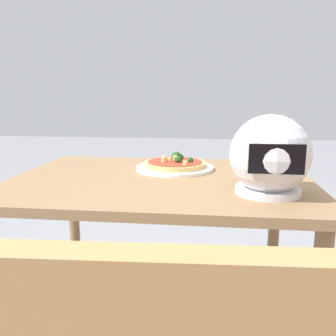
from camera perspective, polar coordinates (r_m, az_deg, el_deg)
dining_table at (r=1.32m, az=-1.20°, el=-5.19°), size 1.09×0.80×0.71m
pizza_plate at (r=1.44m, az=1.10°, el=0.04°), size 0.32×0.32×0.01m
pizza at (r=1.44m, az=1.16°, el=0.78°), size 0.25×0.25×0.05m
motorcycle_helmet at (r=1.11m, az=16.11°, el=1.79°), size 0.24×0.24×0.24m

